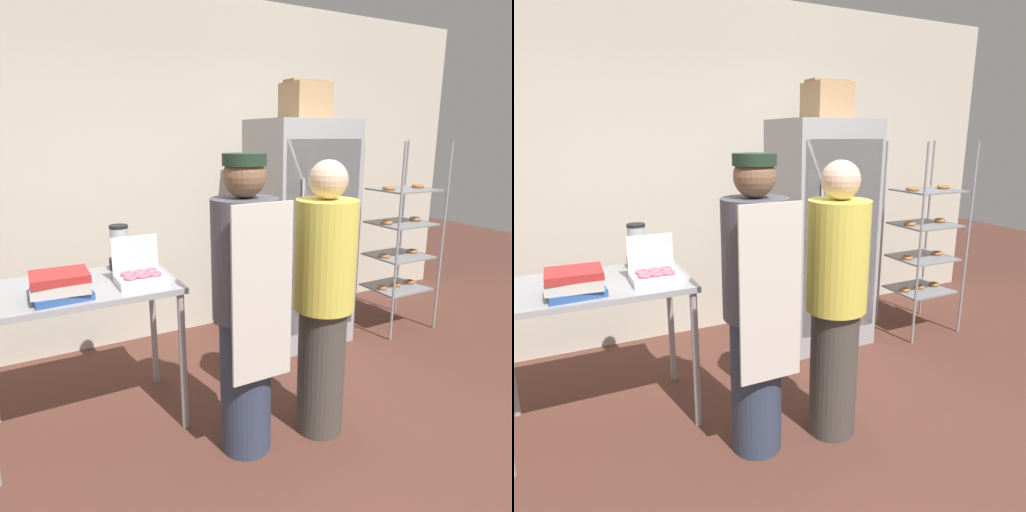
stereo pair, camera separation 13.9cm
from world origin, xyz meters
TOP-DOWN VIEW (x-y plane):
  - ground_plane at (0.00, 0.00)m, footprint 14.00×14.00m
  - back_wall at (0.00, 2.37)m, footprint 6.40×0.12m
  - refrigerator at (0.82, 1.66)m, footprint 0.77×0.69m
  - baking_rack at (1.78, 1.43)m, footprint 0.58×0.52m
  - prep_counter at (-1.09, 1.18)m, footprint 1.13×0.70m
  - donut_box at (-0.74, 1.05)m, footprint 0.29×0.23m
  - blender_pitcher at (-0.77, 1.41)m, footprint 0.15×0.15m
  - binder_stack at (-1.19, 1.00)m, footprint 0.32×0.28m
  - cardboard_storage_box at (0.87, 1.70)m, footprint 0.34×0.32m
  - person_baker at (-0.31, 0.52)m, footprint 0.36×0.38m
  - person_customer at (0.17, 0.46)m, footprint 0.35×0.35m

SIDE VIEW (x-z plane):
  - ground_plane at x=0.00m, z-range 0.00..0.00m
  - prep_counter at x=-1.09m, z-range 0.36..1.29m
  - person_customer at x=0.17m, z-range 0.02..1.68m
  - baking_rack at x=1.78m, z-range -0.01..1.73m
  - person_baker at x=-0.31m, z-range 0.04..1.74m
  - refrigerator at x=0.82m, z-range 0.00..1.92m
  - donut_box at x=-0.74m, z-range 0.85..1.12m
  - binder_stack at x=-1.19m, z-range 0.93..1.08m
  - blender_pitcher at x=-0.77m, z-range 0.92..1.21m
  - back_wall at x=0.00m, z-range 0.00..2.94m
  - cardboard_storage_box at x=0.87m, z-range 1.91..2.22m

